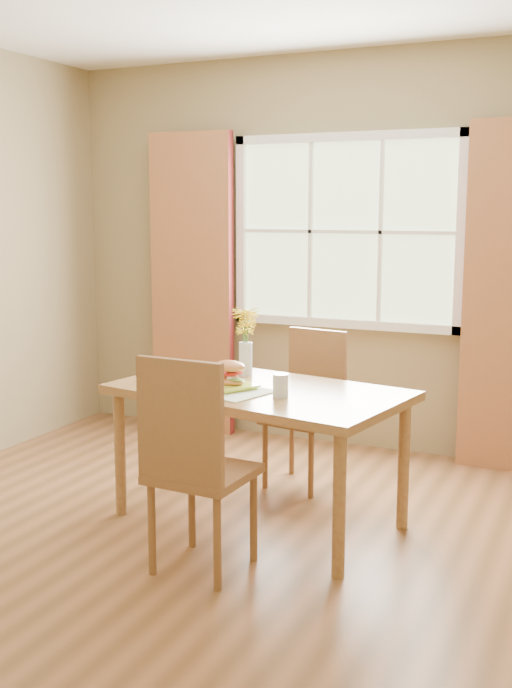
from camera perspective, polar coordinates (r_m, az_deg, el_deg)
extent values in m
cube|color=brown|center=(4.18, -2.33, -13.95)|extent=(4.20, 3.80, 0.02)
cube|color=#897852|center=(5.61, 6.46, 6.39)|extent=(4.20, 0.02, 2.70)
cube|color=#B6CF9C|center=(5.57, 6.40, 7.91)|extent=(1.50, 0.02, 1.20)
cube|color=white|center=(5.56, 6.42, 14.41)|extent=(1.62, 0.04, 0.06)
cube|color=white|center=(5.60, 6.18, 1.45)|extent=(1.62, 0.04, 0.06)
cube|color=white|center=(5.84, -1.06, 8.05)|extent=(0.06, 0.04, 1.32)
cube|color=white|center=(5.35, 14.32, 7.61)|extent=(0.06, 0.04, 1.32)
cube|color=white|center=(5.55, 6.32, 7.91)|extent=(1.50, 0.03, 0.02)
cube|color=maroon|center=(5.97, -4.55, 4.20)|extent=(0.65, 0.08, 2.20)
cube|color=olive|center=(4.21, 0.19, -3.44)|extent=(1.62, 1.09, 0.05)
cylinder|color=olive|center=(4.47, -9.61, -7.69)|extent=(0.06, 0.06, 0.68)
cylinder|color=olive|center=(3.70, 5.91, -11.31)|extent=(0.06, 0.06, 0.68)
cylinder|color=olive|center=(4.96, -4.01, -5.80)|extent=(0.06, 0.06, 0.68)
cylinder|color=olive|center=(4.29, 10.42, -8.44)|extent=(0.06, 0.06, 0.68)
cube|color=brown|center=(3.75, -3.77, -9.16)|extent=(0.45, 0.45, 0.04)
cube|color=brown|center=(3.51, -5.45, -5.49)|extent=(0.43, 0.06, 0.55)
cylinder|color=brown|center=(3.79, -7.39, -12.87)|extent=(0.04, 0.04, 0.44)
cylinder|color=brown|center=(3.61, -2.76, -13.92)|extent=(0.04, 0.04, 0.44)
cylinder|color=brown|center=(4.05, -4.58, -11.27)|extent=(0.04, 0.04, 0.44)
cylinder|color=brown|center=(3.89, -0.17, -12.14)|extent=(0.04, 0.04, 0.44)
cube|color=brown|center=(4.84, 3.23, -5.30)|extent=(0.44, 0.44, 0.04)
cube|color=brown|center=(4.93, 4.27, -1.84)|extent=(0.39, 0.09, 0.50)
cylinder|color=brown|center=(4.85, 0.65, -7.93)|extent=(0.03, 0.03, 0.40)
cylinder|color=brown|center=(4.70, 3.92, -8.54)|extent=(0.03, 0.03, 0.40)
cylinder|color=brown|center=(5.11, 2.55, -7.03)|extent=(0.03, 0.03, 0.40)
cylinder|color=brown|center=(4.96, 5.70, -7.57)|extent=(0.03, 0.03, 0.40)
cube|color=#B9C1A4|center=(4.15, -2.25, -3.29)|extent=(0.52, 0.44, 0.01)
cube|color=#B1C932|center=(4.18, -1.93, -3.06)|extent=(0.32, 0.32, 0.01)
ellipsoid|color=#DF864C|center=(4.19, -1.91, -2.62)|extent=(0.19, 0.15, 0.05)
ellipsoid|color=#4C8C2D|center=(4.14, -1.45, -2.54)|extent=(0.10, 0.06, 0.01)
cylinder|color=red|center=(4.18, -1.98, -2.13)|extent=(0.09, 0.09, 0.01)
cylinder|color=red|center=(4.17, -1.53, -2.05)|extent=(0.09, 0.09, 0.01)
ellipsoid|color=#DF864C|center=(4.17, -1.85, -1.58)|extent=(0.19, 0.15, 0.06)
cylinder|color=silver|center=(4.00, 1.76, -2.96)|extent=(0.08, 0.08, 0.12)
cylinder|color=silver|center=(4.00, 1.75, -3.10)|extent=(0.07, 0.07, 0.10)
cylinder|color=silver|center=(4.51, -0.74, -1.05)|extent=(0.07, 0.07, 0.19)
cylinder|color=silver|center=(4.52, -0.74, -1.63)|extent=(0.06, 0.06, 0.09)
cylinder|color=#3D7028|center=(4.50, -0.74, -0.01)|extent=(0.01, 0.01, 0.35)
cylinder|color=#3D7028|center=(4.49, -0.64, -0.43)|extent=(0.01, 0.01, 0.29)
cylinder|color=#3D7028|center=(4.52, -0.80, -0.63)|extent=(0.01, 0.01, 0.25)
cylinder|color=#3D7028|center=(4.50, -0.61, -0.20)|extent=(0.01, 0.01, 0.32)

